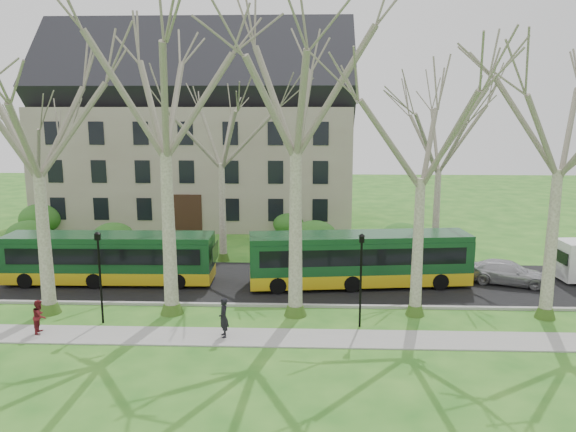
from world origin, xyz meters
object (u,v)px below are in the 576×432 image
object	(u,v)px
bus_follow	(359,259)
pedestrian_a	(224,318)
bus_lead	(110,258)
sedan	(508,273)
pedestrian_b	(40,316)

from	to	relation	value
bus_follow	pedestrian_a	xyz separation A→B (m)	(-6.54, -7.55, -0.66)
bus_lead	sedan	size ratio (longest dim) A/B	2.59
sedan	pedestrian_a	size ratio (longest dim) A/B	2.58
bus_lead	pedestrian_a	distance (m)	10.70
pedestrian_a	pedestrian_b	bearing A→B (deg)	-111.08
bus_follow	pedestrian_b	distance (m)	16.56
bus_lead	pedestrian_b	xyz separation A→B (m)	(-0.63, -7.35, -0.70)
bus_lead	bus_follow	xyz separation A→B (m)	(14.16, 0.05, 0.07)
pedestrian_b	bus_lead	bearing A→B (deg)	-16.52
sedan	bus_follow	bearing A→B (deg)	113.38
pedestrian_a	pedestrian_b	world-z (taller)	pedestrian_a
pedestrian_b	sedan	bearing A→B (deg)	-82.72
bus_follow	sedan	bearing A→B (deg)	-2.85
sedan	pedestrian_b	xyz separation A→B (m)	(-23.30, -7.97, 0.10)
bus_follow	pedestrian_b	size ratio (longest dim) A/B	8.12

